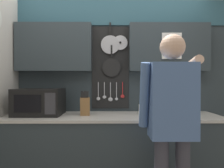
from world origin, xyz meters
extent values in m
cube|color=#2D383D|center=(0.00, 0.00, 0.45)|extent=(2.48, 0.64, 0.90)
cube|color=beige|center=(0.00, 0.00, 0.91)|extent=(2.51, 0.67, 0.03)
cube|color=#2D383D|center=(0.00, 0.34, 1.20)|extent=(3.08, 0.04, 2.41)
cube|color=#2D5666|center=(0.00, 0.31, 2.24)|extent=(3.04, 0.02, 0.34)
cube|color=#2D383D|center=(-0.76, 0.24, 1.77)|extent=(0.97, 0.16, 0.61)
cube|color=#2D383D|center=(0.73, 0.24, 1.77)|extent=(1.02, 0.16, 0.61)
cube|color=black|center=(-0.03, 0.31, 1.51)|extent=(0.49, 0.01, 1.09)
cylinder|color=#B7B7BC|center=(-0.03, 0.28, 1.81)|extent=(0.24, 0.02, 0.24)
cube|color=black|center=(-0.03, 0.28, 2.02)|extent=(0.02, 0.02, 0.17)
cylinder|color=black|center=(-0.01, 0.28, 1.51)|extent=(0.24, 0.02, 0.24)
cube|color=black|center=(-0.01, 0.28, 1.72)|extent=(0.02, 0.02, 0.17)
cylinder|color=silver|center=(0.10, 0.28, 1.84)|extent=(0.19, 0.01, 0.19)
sphere|color=black|center=(0.10, 0.27, 1.84)|extent=(0.03, 0.03, 0.03)
cylinder|color=silver|center=(-0.19, 0.28, 1.21)|extent=(0.01, 0.01, 0.20)
ellipsoid|color=silver|center=(-0.19, 0.28, 1.10)|extent=(0.05, 0.01, 0.04)
cylinder|color=silver|center=(-0.11, 0.28, 1.23)|extent=(0.01, 0.01, 0.18)
ellipsoid|color=silver|center=(-0.11, 0.28, 1.12)|extent=(0.05, 0.01, 0.04)
cylinder|color=silver|center=(-0.03, 0.28, 1.21)|extent=(0.01, 0.01, 0.21)
ellipsoid|color=silver|center=(-0.03, 0.28, 1.09)|extent=(0.06, 0.01, 0.05)
cylinder|color=silver|center=(0.05, 0.28, 1.21)|extent=(0.01, 0.01, 0.21)
ellipsoid|color=silver|center=(0.05, 0.28, 1.09)|extent=(0.04, 0.01, 0.04)
cylinder|color=red|center=(0.13, 0.28, 1.23)|extent=(0.01, 0.01, 0.17)
ellipsoid|color=red|center=(0.13, 0.28, 1.13)|extent=(0.05, 0.01, 0.05)
cube|color=white|center=(0.74, 0.15, 1.77)|extent=(0.25, 0.02, 0.33)
cube|color=black|center=(-0.87, 0.02, 1.08)|extent=(0.53, 0.40, 0.31)
cube|color=black|center=(-0.93, -0.18, 1.08)|extent=(0.29, 0.01, 0.19)
cube|color=#333338|center=(-0.69, -0.18, 1.08)|extent=(0.12, 0.01, 0.23)
cube|color=brown|center=(-0.33, 0.02, 1.03)|extent=(0.13, 0.16, 0.21)
cylinder|color=black|center=(-0.37, -0.01, 1.17)|extent=(0.02, 0.03, 0.08)
cylinder|color=black|center=(-0.36, -0.01, 1.17)|extent=(0.02, 0.03, 0.08)
cylinder|color=black|center=(-0.34, -0.01, 1.17)|extent=(0.02, 0.03, 0.07)
cylinder|color=black|center=(-0.33, -0.01, 1.17)|extent=(0.02, 0.03, 0.08)
cylinder|color=black|center=(-0.32, -0.01, 1.17)|extent=(0.02, 0.04, 0.08)
cylinder|color=black|center=(-0.31, -0.01, 1.17)|extent=(0.02, 0.03, 0.08)
cylinder|color=black|center=(-0.29, -0.01, 1.17)|extent=(0.02, 0.04, 0.08)
cylinder|color=white|center=(0.37, 0.02, 0.99)|extent=(0.13, 0.13, 0.12)
cylinder|color=tan|center=(0.37, 0.03, 1.12)|extent=(0.02, 0.04, 0.29)
cylinder|color=tan|center=(0.38, 0.02, 1.12)|extent=(0.06, 0.06, 0.28)
cylinder|color=silver|center=(0.38, 0.02, 1.09)|extent=(0.02, 0.02, 0.24)
cylinder|color=red|center=(0.37, 0.02, 1.09)|extent=(0.05, 0.04, 0.23)
cube|color=#4C6B9E|center=(0.49, -0.67, 1.16)|extent=(0.38, 0.22, 0.63)
sphere|color=#DBAD8E|center=(0.49, -0.67, 1.61)|extent=(0.21, 0.21, 0.21)
cylinder|color=#4C6B9E|center=(0.26, -0.64, 1.20)|extent=(0.08, 0.20, 0.57)
cylinder|color=#DBAD8E|center=(0.72, -0.40, 1.46)|extent=(0.08, 0.57, 0.19)
camera|label=1|loc=(-0.03, -2.35, 1.32)|focal=32.00mm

